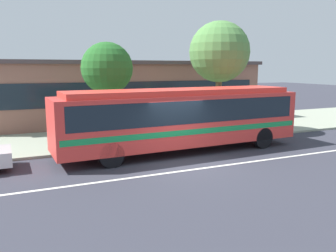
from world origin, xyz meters
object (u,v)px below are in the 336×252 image
at_px(transit_bus, 182,116).
at_px(pedestrian_waiting_near_sign, 202,115).
at_px(pedestrian_standing_by_tree, 206,119).
at_px(street_tree_near_stop, 107,69).
at_px(pedestrian_walking_along_curb, 205,115).
at_px(bus_stop_sign, 218,107).
at_px(street_tree_mid_block, 220,52).

bearing_deg(transit_bus, pedestrian_waiting_near_sign, 48.97).
distance_m(pedestrian_waiting_near_sign, pedestrian_standing_by_tree, 1.24).
relative_size(transit_bus, street_tree_near_stop, 2.30).
height_order(pedestrian_waiting_near_sign, pedestrian_walking_along_curb, pedestrian_waiting_near_sign).
xyz_separation_m(pedestrian_waiting_near_sign, pedestrian_standing_by_tree, (-0.37, -1.18, -0.06)).
height_order(transit_bus, pedestrian_waiting_near_sign, transit_bus).
relative_size(transit_bus, bus_stop_sign, 4.48).
distance_m(pedestrian_waiting_near_sign, street_tree_mid_block, 3.75).
relative_size(pedestrian_walking_along_curb, pedestrian_standing_by_tree, 1.01).
xyz_separation_m(pedestrian_walking_along_curb, bus_stop_sign, (-0.17, -1.65, 0.67)).
bearing_deg(bus_stop_sign, street_tree_near_stop, 163.87).
bearing_deg(street_tree_mid_block, pedestrian_waiting_near_sign, 177.22).
bearing_deg(pedestrian_standing_by_tree, pedestrian_walking_along_curb, 61.73).
xyz_separation_m(bus_stop_sign, street_tree_mid_block, (1.00, 1.60, 2.95)).
xyz_separation_m(transit_bus, street_tree_near_stop, (-2.52, 3.45, 2.10)).
relative_size(pedestrian_waiting_near_sign, street_tree_near_stop, 0.34).
bearing_deg(pedestrian_walking_along_curb, pedestrian_waiting_near_sign, -179.22).
distance_m(pedestrian_walking_along_curb, bus_stop_sign, 1.79).
bearing_deg(pedestrian_walking_along_curb, street_tree_mid_block, -3.92).
height_order(pedestrian_walking_along_curb, pedestrian_standing_by_tree, pedestrian_walking_along_curb).
bearing_deg(pedestrian_standing_by_tree, bus_stop_sign, -44.91).
relative_size(street_tree_near_stop, street_tree_mid_block, 0.79).
bearing_deg(pedestrian_waiting_near_sign, street_tree_mid_block, -2.78).
bearing_deg(street_tree_mid_block, transit_bus, -140.29).
bearing_deg(pedestrian_walking_along_curb, bus_stop_sign, -95.92).
height_order(street_tree_near_stop, street_tree_mid_block, street_tree_mid_block).
bearing_deg(transit_bus, pedestrian_walking_along_curb, 46.60).
relative_size(transit_bus, pedestrian_waiting_near_sign, 6.69).
relative_size(pedestrian_standing_by_tree, street_tree_near_stop, 0.33).
xyz_separation_m(transit_bus, pedestrian_walking_along_curb, (3.28, 3.47, -0.59)).
bearing_deg(street_tree_mid_block, street_tree_near_stop, 179.73).
distance_m(pedestrian_waiting_near_sign, pedestrian_walking_along_curb, 0.27).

